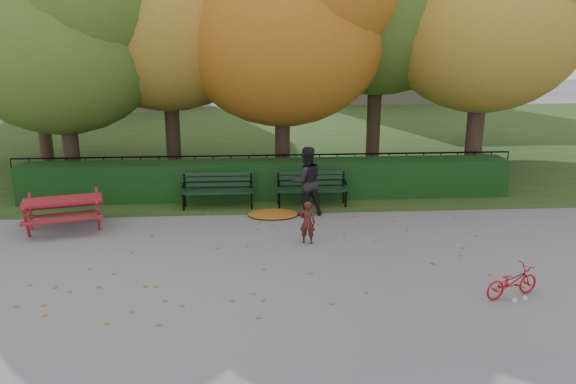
{
  "coord_description": "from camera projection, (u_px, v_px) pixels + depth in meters",
  "views": [
    {
      "loc": [
        -0.47,
        -10.15,
        4.24
      ],
      "look_at": [
        0.33,
        1.42,
        1.0
      ],
      "focal_mm": 35.0,
      "sensor_mm": 36.0,
      "label": 1
    }
  ],
  "objects": [
    {
      "name": "tree_c",
      "position": [
        295.0,
        14.0,
        15.41
      ],
      "size": [
        6.3,
        6.0,
        8.0
      ],
      "color": "#301F1A",
      "rests_on": "ground"
    },
    {
      "name": "bench_left",
      "position": [
        218.0,
        187.0,
        14.25
      ],
      "size": [
        1.8,
        0.57,
        0.88
      ],
      "color": "black",
      "rests_on": "ground"
    },
    {
      "name": "ground",
      "position": [
        276.0,
        261.0,
        10.92
      ],
      "size": [
        90.0,
        90.0,
        0.0
      ],
      "primitive_type": "plane",
      "color": "slate",
      "rests_on": "ground"
    },
    {
      "name": "child",
      "position": [
        307.0,
        222.0,
        11.77
      ],
      "size": [
        0.38,
        0.3,
        0.92
      ],
      "primitive_type": "imported",
      "rotation": [
        0.0,
        0.0,
        2.89
      ],
      "color": "#451916",
      "rests_on": "ground"
    },
    {
      "name": "bicycle",
      "position": [
        512.0,
        282.0,
        9.38
      ],
      "size": [
        1.1,
        0.67,
        0.55
      ],
      "primitive_type": "imported",
      "rotation": [
        0.0,
        0.0,
        1.88
      ],
      "color": "#B31016",
      "rests_on": "ground"
    },
    {
      "name": "adult",
      "position": [
        306.0,
        181.0,
        13.54
      ],
      "size": [
        0.96,
        0.83,
        1.7
      ],
      "primitive_type": "imported",
      "rotation": [
        0.0,
        0.0,
        3.4
      ],
      "color": "black",
      "rests_on": "ground"
    },
    {
      "name": "grass_strip",
      "position": [
        260.0,
        137.0,
        24.37
      ],
      "size": [
        90.0,
        90.0,
        0.0
      ],
      "primitive_type": "plane",
      "color": "#1C3815",
      "rests_on": "ground"
    },
    {
      "name": "picnic_table",
      "position": [
        63.0,
        206.0,
        12.55
      ],
      "size": [
        1.97,
        1.74,
        0.82
      ],
      "rotation": [
        0.0,
        0.0,
        0.26
      ],
      "color": "maroon",
      "rests_on": "ground"
    },
    {
      "name": "leaf_scatter",
      "position": [
        275.0,
        255.0,
        11.21
      ],
      "size": [
        9.0,
        5.7,
        0.01
      ],
      "primitive_type": null,
      "color": "brown",
      "rests_on": "ground"
    },
    {
      "name": "tree_e",
      "position": [
        500.0,
        4.0,
        15.53
      ],
      "size": [
        6.09,
        5.8,
        8.16
      ],
      "color": "#301F1A",
      "rests_on": "ground"
    },
    {
      "name": "bench_right",
      "position": [
        312.0,
        186.0,
        14.41
      ],
      "size": [
        1.8,
        0.57,
        0.88
      ],
      "color": "black",
      "rests_on": "ground"
    },
    {
      "name": "tree_a",
      "position": [
        68.0,
        24.0,
        14.72
      ],
      "size": [
        5.88,
        5.6,
        7.48
      ],
      "color": "#301F1A",
      "rests_on": "ground"
    },
    {
      "name": "building_right",
      "position": [
        377.0,
        8.0,
        36.74
      ],
      "size": [
        9.0,
        6.0,
        12.0
      ],
      "primitive_type": "cube",
      "color": "tan",
      "rests_on": "ground"
    },
    {
      "name": "leaf_pile",
      "position": [
        273.0,
        214.0,
        13.68
      ],
      "size": [
        1.45,
        1.23,
        0.09
      ],
      "primitive_type": "ellipsoid",
      "rotation": [
        0.0,
        0.0,
        -0.35
      ],
      "color": "brown",
      "rests_on": "ground"
    },
    {
      "name": "tree_g",
      "position": [
        502.0,
        2.0,
        19.41
      ],
      "size": [
        6.3,
        6.0,
        8.55
      ],
      "color": "#301F1A",
      "rests_on": "ground"
    },
    {
      "name": "hedge",
      "position": [
        268.0,
        179.0,
        15.11
      ],
      "size": [
        13.0,
        0.9,
        1.0
      ],
      "primitive_type": "cube",
      "color": "black",
      "rests_on": "ground"
    },
    {
      "name": "iron_fence",
      "position": [
        267.0,
        171.0,
        15.87
      ],
      "size": [
        14.0,
        0.04,
        1.02
      ],
      "color": "black",
      "rests_on": "ground"
    }
  ]
}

